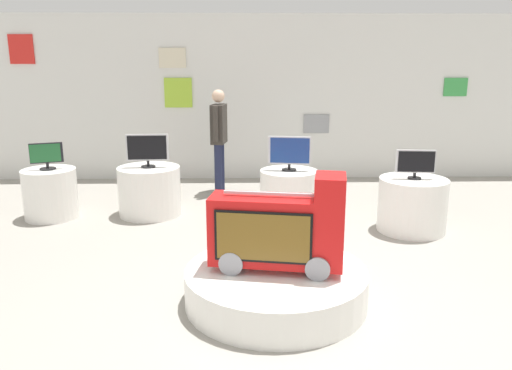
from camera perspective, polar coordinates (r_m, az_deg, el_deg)
ground_plane at (r=4.54m, az=5.09°, el=-13.82°), size 30.00×30.00×0.00m
back_wall_display at (r=9.07m, az=1.63°, el=9.69°), size 11.87×0.13×2.85m
main_display_pedestal at (r=4.60m, az=2.24°, el=-11.20°), size 1.61×1.61×0.31m
novelty_firetruck_tv at (r=4.39m, az=2.60°, el=-5.21°), size 1.19×0.57×0.86m
display_pedestal_left_rear at (r=6.83m, az=3.68°, el=-1.11°), size 0.77×0.77×0.67m
tv_on_left_rear at (r=6.69m, az=3.77°, el=3.72°), size 0.56×0.19×0.45m
display_pedestal_center_rear at (r=7.42m, az=-22.04°, el=-0.89°), size 0.71×0.71×0.67m
tv_on_center_rear at (r=7.31m, az=-22.44°, el=3.09°), size 0.41×0.21×0.36m
display_pedestal_right_rear at (r=7.17m, az=-11.83°, el=-0.64°), size 0.85×0.85×0.67m
tv_on_right_rear at (r=7.04m, az=-12.08°, el=3.96°), size 0.57×0.20×0.45m
display_pedestal_far_right at (r=6.65m, az=17.10°, el=-2.14°), size 0.84×0.84×0.67m
tv_on_far_right at (r=6.52m, az=17.45°, el=2.38°), size 0.48×0.16×0.36m
shopper_browsing_near_truck at (r=8.08m, az=-4.18°, el=5.78°), size 0.26×0.55×1.64m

